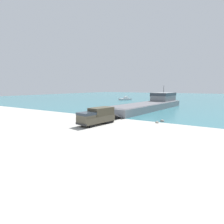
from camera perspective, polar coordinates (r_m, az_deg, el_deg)
ground_plane at (r=32.90m, az=-3.21°, el=-3.45°), size 240.00×240.00×0.00m
water_surface at (r=123.82m, az=22.60°, el=4.40°), size 240.00×180.00×0.01m
landing_craft at (r=56.07m, az=12.97°, el=2.85°), size 12.35×39.18×7.15m
military_truck at (r=31.06m, az=-5.01°, el=-1.27°), size 3.87×7.46×2.95m
soldier_on_ramp at (r=32.75m, az=-8.96°, el=-1.74°), size 0.46×0.27×1.78m
moored_boat_a at (r=91.81m, az=4.36°, el=4.32°), size 5.61×6.79×1.87m
shoreline_rock_a at (r=43.66m, az=-7.71°, el=-0.65°), size 1.07×1.07×1.07m
shoreline_rock_b at (r=33.45m, az=14.47°, el=-3.50°), size 0.69×0.69×0.69m
shoreline_rock_c at (r=35.11m, az=16.05°, el=-3.02°), size 0.82×0.82×0.82m
shoreline_rock_d at (r=42.06m, az=-8.56°, el=-1.00°), size 0.62×0.62×0.62m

